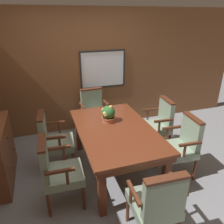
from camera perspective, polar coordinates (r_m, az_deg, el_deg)
name	(u,v)px	position (r m, az deg, el deg)	size (l,w,h in m)	color
ground_plane	(112,178)	(3.49, 0.11, -16.90)	(14.00, 14.00, 0.00)	gray
wall_back	(84,72)	(4.54, -7.31, 10.24)	(7.20, 0.08, 2.45)	brown
dining_table	(115,134)	(3.28, 0.83, -5.73)	(1.08, 1.75, 0.75)	maroon
chair_left_near	(57,169)	(2.88, -14.21, -14.32)	(0.51, 0.54, 0.96)	#562B19
chair_right_near	(182,144)	(3.44, 17.79, -7.91)	(0.52, 0.55, 0.96)	#562B19
chair_left_far	(53,139)	(3.53, -15.26, -6.75)	(0.53, 0.56, 0.96)	#562B19
chair_right_far	(159,122)	(4.00, 12.08, -2.62)	(0.52, 0.55, 0.96)	#562B19
chair_head_near	(157,202)	(2.46, 11.64, -22.03)	(0.54, 0.51, 0.96)	#562B19
chair_head_far	(94,110)	(4.41, -4.78, 0.42)	(0.55, 0.52, 0.96)	#562B19
potted_plant	(108,114)	(3.38, -0.96, -0.54)	(0.21, 0.22, 0.28)	#B2603D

